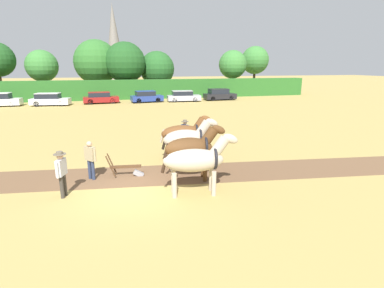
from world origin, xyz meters
name	(u,v)px	position (x,y,z in m)	size (l,w,h in m)	color
ground_plane	(132,191)	(0.00, 0.00, 0.00)	(240.00, 240.00, 0.00)	#A88E4C
plowed_furrow_strip	(77,178)	(-2.22, 1.94, 0.00)	(31.99, 2.61, 0.01)	brown
hedgerow	(116,90)	(0.00, 33.73, 1.37)	(59.52, 1.75, 2.74)	#286023
tree_left	(42,66)	(-10.36, 38.45, 4.66)	(4.62, 4.62, 6.99)	#4C3823
tree_center_left	(96,62)	(-2.70, 39.56, 5.23)	(6.87, 6.87, 8.68)	#423323
tree_center	(125,63)	(1.64, 37.59, 5.18)	(6.21, 6.21, 8.29)	#423323
tree_center_right	(157,69)	(6.79, 39.39, 4.22)	(5.65, 5.65, 7.05)	brown
tree_right	(233,65)	(19.39, 37.63, 4.89)	(4.70, 4.70, 7.26)	#4C3823
tree_far_right	(255,60)	(24.83, 40.45, 5.65)	(4.94, 4.94, 8.14)	#423323
church_spire	(114,43)	(0.62, 72.37, 10.44)	(3.07, 3.07, 19.96)	gray
draft_horse_lead_left	(197,160)	(2.37, -0.90, 1.34)	(2.95, 1.19, 2.40)	#B2A38E
draft_horse_lead_right	(191,148)	(2.55, 0.57, 1.39)	(2.70, 1.23, 2.44)	#513319
draft_horse_trail_left	(187,139)	(2.74, 2.05, 1.41)	(2.71, 1.23, 2.46)	#B2A38E
draft_horse_trail_right	(184,134)	(2.93, 3.53, 1.36)	(2.77, 1.18, 2.35)	brown
plow	(129,169)	(-0.03, 1.66, 0.32)	(1.62, 0.53, 1.13)	#4C331E
farmer_at_plow	(90,157)	(-1.59, 1.69, 0.99)	(0.49, 0.52, 1.69)	#28334C
farmer_beside_team	(185,132)	(3.43, 5.43, 1.01)	(0.43, 0.61, 1.73)	#28334C
farmer_onlooker_left	(61,170)	(-2.49, 0.07, 1.04)	(0.44, 0.65, 1.76)	#38332D
parked_car_far_left	(0,100)	(-13.62, 29.37, 0.77)	(4.51, 1.81, 1.61)	silver
parked_car_left	(50,100)	(-7.97, 28.55, 0.73)	(4.66, 2.29, 1.53)	silver
parked_car_center_left	(100,98)	(-2.08, 29.30, 0.71)	(4.53, 2.09, 1.47)	maroon
parked_car_center	(146,97)	(3.78, 29.07, 0.73)	(4.31, 2.30, 1.52)	navy
parked_car_center_right	(183,96)	(8.73, 28.69, 0.70)	(4.54, 2.01, 1.46)	#A8A8B2
parked_car_right	(219,95)	(14.07, 29.15, 0.76)	(4.50, 2.02, 1.59)	black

